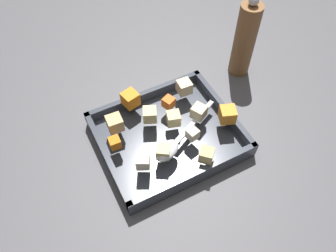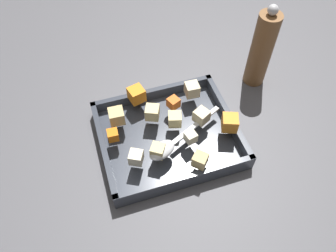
{
  "view_description": "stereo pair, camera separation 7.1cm",
  "coord_description": "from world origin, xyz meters",
  "views": [
    {
      "loc": [
        -0.19,
        -0.38,
        0.63
      ],
      "look_at": [
        0.01,
        -0.0,
        0.05
      ],
      "focal_mm": 35.56,
      "sensor_mm": 36.0,
      "label": 1
    },
    {
      "loc": [
        -0.12,
        -0.4,
        0.63
      ],
      "look_at": [
        0.01,
        -0.0,
        0.05
      ],
      "focal_mm": 35.56,
      "sensor_mm": 36.0,
      "label": 2
    }
  ],
  "objects": [
    {
      "name": "baking_dish",
      "position": [
        0.01,
        -0.0,
        0.01
      ],
      "size": [
        0.3,
        0.25,
        0.04
      ],
      "color": "#333842",
      "rests_on": "ground_plane"
    },
    {
      "name": "potato_chunk_corner_se",
      "position": [
        0.04,
        -0.04,
        0.05
      ],
      "size": [
        0.03,
        0.03,
        0.02
      ],
      "primitive_type": "cube",
      "rotation": [
        0.0,
        0.0,
        1.8
      ],
      "color": "beige",
      "rests_on": "baking_dish"
    },
    {
      "name": "pepper_mill",
      "position": [
        0.28,
        0.11,
        0.1
      ],
      "size": [
        0.05,
        0.05,
        0.22
      ],
      "color": "brown",
      "rests_on": "ground_plane"
    },
    {
      "name": "carrot_chunk_heap_top",
      "position": [
        -0.11,
        0.01,
        0.05
      ],
      "size": [
        0.02,
        0.02,
        0.02
      ],
      "primitive_type": "cube",
      "rotation": [
        0.0,
        0.0,
        3.09
      ],
      "color": "orange",
      "rests_on": "baking_dish"
    },
    {
      "name": "potato_chunk_mid_left",
      "position": [
        -0.08,
        -0.06,
        0.06
      ],
      "size": [
        0.04,
        0.04,
        0.03
      ],
      "primitive_type": "cube",
      "rotation": [
        0.0,
        0.0,
        1.09
      ],
      "color": "beige",
      "rests_on": "baking_dish"
    },
    {
      "name": "potato_chunk_near_right",
      "position": [
        -0.03,
        -0.06,
        0.06
      ],
      "size": [
        0.04,
        0.04,
        0.03
      ],
      "primitive_type": "cube",
      "rotation": [
        0.0,
        0.0,
        5.71
      ],
      "color": "#E0CC89",
      "rests_on": "baking_dish"
    },
    {
      "name": "potato_chunk_far_right",
      "position": [
        0.08,
        -0.0,
        0.06
      ],
      "size": [
        0.04,
        0.04,
        0.03
      ],
      "primitive_type": "cube",
      "rotation": [
        0.0,
        0.0,
        3.63
      ],
      "color": "beige",
      "rests_on": "baking_dish"
    },
    {
      "name": "potato_chunk_corner_sw",
      "position": [
        0.02,
        0.01,
        0.06
      ],
      "size": [
        0.03,
        0.03,
        0.03
      ],
      "primitive_type": "cube",
      "rotation": [
        0.0,
        0.0,
        1.29
      ],
      "color": "#E0CC89",
      "rests_on": "baking_dish"
    },
    {
      "name": "potato_chunk_back_center",
      "position": [
        -0.09,
        0.05,
        0.06
      ],
      "size": [
        0.03,
        0.03,
        0.03
      ],
      "primitive_type": "cube",
      "rotation": [
        0.0,
        0.0,
        6.23
      ],
      "color": "tan",
      "rests_on": "baking_dish"
    },
    {
      "name": "carrot_chunk_near_spoon",
      "position": [
        0.04,
        0.06,
        0.05
      ],
      "size": [
        0.03,
        0.03,
        0.02
      ],
      "primitive_type": "cube",
      "rotation": [
        0.0,
        0.0,
        3.54
      ],
      "color": "orange",
      "rests_on": "baking_dish"
    },
    {
      "name": "ground_plane",
      "position": [
        0.0,
        0.0,
        0.0
      ],
      "size": [
        4.0,
        4.0,
        0.0
      ],
      "primitive_type": "plane",
      "color": "#4C4C51"
    },
    {
      "name": "potato_chunk_under_handle",
      "position": [
        0.04,
        -0.1,
        0.06
      ],
      "size": [
        0.04,
        0.04,
        0.03
      ],
      "primitive_type": "cube",
      "rotation": [
        0.0,
        0.0,
        3.94
      ],
      "color": "tan",
      "rests_on": "baking_dish"
    },
    {
      "name": "potato_chunk_corner_nw",
      "position": [
        0.09,
        0.08,
        0.06
      ],
      "size": [
        0.03,
        0.03,
        0.03
      ],
      "primitive_type": "cube",
      "rotation": [
        0.0,
        0.0,
        4.66
      ],
      "color": "beige",
      "rests_on": "baking_dish"
    },
    {
      "name": "carrot_chunk_heap_side",
      "position": [
        -0.04,
        0.1,
        0.06
      ],
      "size": [
        0.04,
        0.04,
        0.03
      ],
      "primitive_type": "cube",
      "rotation": [
        0.0,
        0.0,
        3.38
      ],
      "color": "orange",
      "rests_on": "baking_dish"
    },
    {
      "name": "carrot_chunk_far_left",
      "position": [
        0.13,
        -0.04,
        0.06
      ],
      "size": [
        0.04,
        0.04,
        0.03
      ],
      "primitive_type": "cube",
      "rotation": [
        0.0,
        0.0,
        2.78
      ],
      "color": "orange",
      "rests_on": "baking_dish"
    },
    {
      "name": "serving_spoon",
      "position": [
        -0.01,
        -0.05,
        0.05
      ],
      "size": [
        0.19,
        0.11,
        0.02
      ],
      "rotation": [
        0.0,
        0.0,
        0.45
      ],
      "color": "silver",
      "rests_on": "baking_dish"
    },
    {
      "name": "potato_chunk_corner_ne",
      "position": [
        -0.02,
        0.04,
        0.06
      ],
      "size": [
        0.04,
        0.04,
        0.03
      ],
      "primitive_type": "cube",
      "rotation": [
        0.0,
        0.0,
        5.87
      ],
      "color": "#E0CC89",
      "rests_on": "baking_dish"
    }
  ]
}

